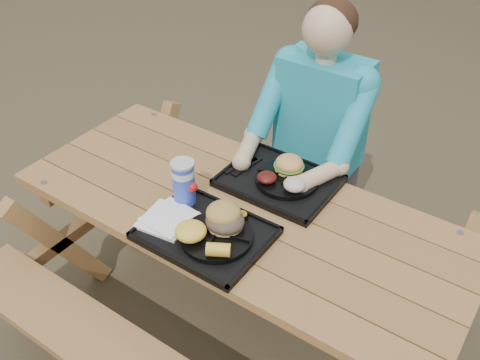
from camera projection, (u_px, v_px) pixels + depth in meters
The scene contains 18 objects.
ground at pixel (240, 328), 2.53m from camera, with size 60.00×60.00×0.00m, color #999999.
picnic_table at pixel (240, 273), 2.30m from camera, with size 1.80×1.49×0.75m, color #999999, non-canonical shape.
tray_near at pixel (206, 234), 1.94m from camera, with size 0.45×0.35×0.02m, color black.
tray_far at pixel (279, 182), 2.19m from camera, with size 0.45×0.35×0.02m, color black.
plate_near at pixel (217, 237), 1.90m from camera, with size 0.26×0.26×0.02m, color black.
plate_far at pixel (287, 179), 2.17m from camera, with size 0.26×0.26×0.02m, color black.
napkin_stack at pixel (167, 219), 1.97m from camera, with size 0.18×0.18×0.02m, color white.
soda_cup at pixel (184, 183), 2.02m from camera, with size 0.09×0.09×0.17m, color #1A35C5.
condiment_bbq at pixel (224, 209), 2.01m from camera, with size 0.06×0.06×0.03m, color #340605.
condiment_mustard at pixel (241, 217), 1.97m from camera, with size 0.05×0.05×0.03m, color #C58B15.
sandwich at pixel (225, 212), 1.88m from camera, with size 0.13×0.13×0.14m, color #BC8D42, non-canonical shape.
mac_cheese at pixel (191, 231), 1.86m from camera, with size 0.11×0.11×0.06m, color yellow.
corn_cob at pixel (218, 250), 1.80m from camera, with size 0.08×0.08×0.05m, color yellow, non-canonical shape.
cutlery_far at pixel (247, 166), 2.25m from camera, with size 0.03×0.17×0.01m, color black.
burger at pixel (289, 160), 2.17m from camera, with size 0.12×0.12×0.10m, color #E89952, non-canonical shape.
baked_beans at pixel (267, 177), 2.13m from camera, with size 0.08×0.08×0.04m, color #511310.
potato_salad at pixel (295, 184), 2.08m from camera, with size 0.09×0.09×0.05m, color beige.
diner at pixel (316, 156), 2.54m from camera, with size 0.48×0.84×1.28m, color #1CA8C4, non-canonical shape.
Camera 1 is at (0.90, -1.31, 2.09)m, focal length 40.00 mm.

